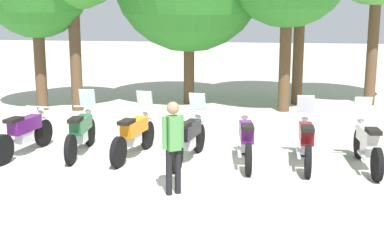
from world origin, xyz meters
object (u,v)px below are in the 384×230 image
motorcycle_1 (81,131)px  motorcycle_5 (306,141)px  motorcycle_6 (367,143)px  motorcycle_0 (25,132)px  person_0 (173,141)px  motorcycle_4 (246,140)px  motorcycle_3 (189,137)px  motorcycle_2 (134,134)px

motorcycle_1 → motorcycle_5: same height
motorcycle_1 → motorcycle_6: size_ratio=1.00×
motorcycle_0 → person_0: person_0 is taller
motorcycle_4 → motorcycle_1: bearing=81.2°
motorcycle_3 → motorcycle_4: 1.21m
person_0 → motorcycle_1: bearing=-167.6°
motorcycle_4 → motorcycle_5: bearing=-93.8°
motorcycle_2 → motorcycle_3: (1.22, -0.11, 0.00)m
motorcycle_0 → motorcycle_1: bearing=-72.1°
motorcycle_0 → motorcycle_5: size_ratio=1.00×
person_0 → motorcycle_4: bearing=114.9°
motorcycle_3 → motorcycle_6: size_ratio=0.99×
motorcycle_3 → person_0: bearing=-169.3°
motorcycle_6 → motorcycle_5: bearing=85.4°
motorcycle_4 → person_0: bearing=144.6°
motorcycle_2 → motorcycle_3: 1.22m
motorcycle_6 → person_0: (-3.56, -2.12, 0.43)m
motorcycle_5 → motorcycle_6: size_ratio=1.00×
motorcycle_0 → motorcycle_2: size_ratio=1.00×
motorcycle_1 → motorcycle_4: (3.65, -0.13, -0.01)m
motorcycle_4 → motorcycle_6: (2.43, 0.05, 0.01)m
motorcycle_2 → motorcycle_6: (4.85, -0.05, 0.00)m
person_0 → motorcycle_6: bearing=84.3°
motorcycle_3 → motorcycle_5: size_ratio=1.00×
motorcycle_3 → person_0: 2.10m
motorcycle_5 → motorcycle_6: 1.21m
motorcycle_4 → person_0: (-1.13, -2.07, 0.45)m
motorcycle_1 → motorcycle_5: bearing=-96.2°
motorcycle_0 → motorcycle_6: motorcycle_6 is taller
motorcycle_2 → motorcycle_6: bearing=-82.4°
motorcycle_0 → person_0: (3.73, -1.96, 0.45)m
motorcycle_3 → motorcycle_5: 2.43m
motorcycle_1 → motorcycle_2: size_ratio=1.00×
motorcycle_0 → motorcycle_2: (2.43, 0.21, 0.01)m
motorcycle_0 → motorcycle_5: (6.08, 0.18, 0.01)m
motorcycle_1 → person_0: person_0 is taller
motorcycle_3 → motorcycle_6: same height
motorcycle_3 → motorcycle_5: same height
motorcycle_4 → motorcycle_5: (1.22, 0.06, 0.01)m
person_0 → motorcycle_2: bearing=174.4°
person_0 → motorcycle_0: bearing=-154.1°
motorcycle_0 → person_0: 4.23m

